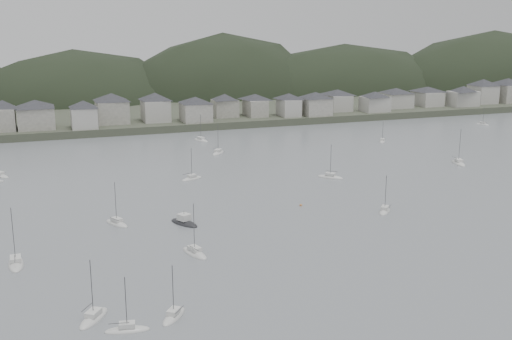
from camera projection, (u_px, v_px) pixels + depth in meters
name	position (u px, v px, depth m)	size (l,w,h in m)	color
ground	(419.00, 314.00, 96.89)	(900.00, 900.00, 0.00)	slate
far_shore_land	(130.00, 95.00, 366.57)	(900.00, 250.00, 3.00)	#383D2D
forested_ridge	(147.00, 123.00, 347.71)	(851.55, 103.94, 102.57)	black
waterfront_town	(281.00, 102.00, 279.27)	(451.48, 28.46, 12.92)	gray
sailboat_lead	(458.00, 163.00, 197.91)	(4.98, 9.23, 12.03)	silver
moored_fleet	(222.00, 212.00, 147.95)	(266.30, 151.83, 12.64)	silver
motor_launch_far	(184.00, 223.00, 139.57)	(6.43, 8.69, 3.96)	black
mooring_buoys	(280.00, 227.00, 136.73)	(176.54, 127.94, 0.70)	#CA7E43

